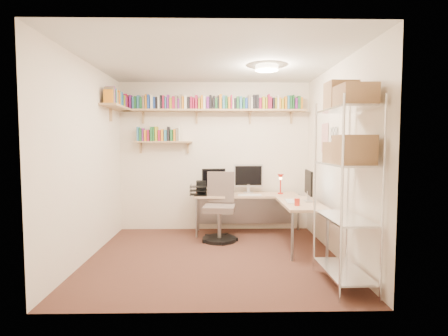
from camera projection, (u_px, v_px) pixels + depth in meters
The scene contains 6 objects.
ground at pixel (214, 257), 4.54m from camera, with size 3.20×3.20×0.00m, color #41251B.
room_shell at pixel (214, 137), 4.43m from camera, with size 3.24×3.04×2.52m.
wall_shelves at pixel (188, 109), 5.68m from camera, with size 3.12×1.09×0.79m.
corner_desk at pixel (252, 196), 5.47m from camera, with size 1.86×1.66×1.13m.
office_chair at pixel (220, 212), 5.32m from camera, with size 0.54×0.55×1.03m.
wire_rack at pixel (347, 140), 3.52m from camera, with size 0.43×0.84×2.12m.
Camera 1 is at (0.05, -4.45, 1.47)m, focal length 28.00 mm.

